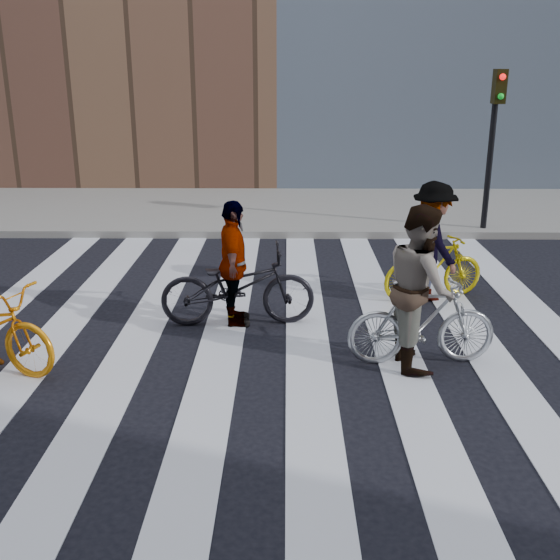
{
  "coord_description": "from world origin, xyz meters",
  "views": [
    {
      "loc": [
        0.28,
        -8.03,
        3.37
      ],
      "look_at": [
        0.19,
        0.3,
        0.65
      ],
      "focal_mm": 42.0,
      "sensor_mm": 36.0,
      "label": 1
    }
  ],
  "objects_px": {
    "bike_silver_mid": "(422,322)",
    "rider_mid": "(420,287)",
    "rider_right": "(432,242)",
    "traffic_signal": "(494,124)",
    "bike_dark_rear": "(238,286)",
    "rider_rear": "(234,264)",
    "bike_yellow_right": "(434,268)"
  },
  "relations": [
    {
      "from": "rider_mid",
      "to": "rider_right",
      "type": "height_order",
      "value": "rider_mid"
    },
    {
      "from": "rider_mid",
      "to": "rider_rear",
      "type": "distance_m",
      "value": 2.56
    },
    {
      "from": "traffic_signal",
      "to": "bike_dark_rear",
      "type": "distance_m",
      "value": 7.12
    },
    {
      "from": "rider_mid",
      "to": "rider_right",
      "type": "bearing_deg",
      "value": -18.8
    },
    {
      "from": "rider_mid",
      "to": "rider_rear",
      "type": "height_order",
      "value": "rider_mid"
    },
    {
      "from": "bike_silver_mid",
      "to": "rider_mid",
      "type": "relative_size",
      "value": 0.91
    },
    {
      "from": "traffic_signal",
      "to": "rider_mid",
      "type": "relative_size",
      "value": 1.73
    },
    {
      "from": "bike_silver_mid",
      "to": "rider_rear",
      "type": "xyz_separation_m",
      "value": [
        -2.3,
        1.23,
        0.33
      ]
    },
    {
      "from": "rider_mid",
      "to": "rider_right",
      "type": "distance_m",
      "value": 2.38
    },
    {
      "from": "bike_yellow_right",
      "to": "rider_rear",
      "type": "xyz_separation_m",
      "value": [
        -2.93,
        -1.07,
        0.37
      ]
    },
    {
      "from": "traffic_signal",
      "to": "rider_right",
      "type": "distance_m",
      "value": 4.59
    },
    {
      "from": "bike_dark_rear",
      "to": "rider_mid",
      "type": "relative_size",
      "value": 1.08
    },
    {
      "from": "rider_rear",
      "to": "bike_dark_rear",
      "type": "bearing_deg",
      "value": -94.54
    },
    {
      "from": "bike_silver_mid",
      "to": "rider_rear",
      "type": "distance_m",
      "value": 2.62
    },
    {
      "from": "bike_yellow_right",
      "to": "rider_rear",
      "type": "distance_m",
      "value": 3.14
    },
    {
      "from": "traffic_signal",
      "to": "bike_yellow_right",
      "type": "height_order",
      "value": "traffic_signal"
    },
    {
      "from": "rider_rear",
      "to": "traffic_signal",
      "type": "bearing_deg",
      "value": -48.64
    },
    {
      "from": "bike_dark_rear",
      "to": "bike_silver_mid",
      "type": "bearing_deg",
      "value": -123.21
    },
    {
      "from": "bike_dark_rear",
      "to": "rider_right",
      "type": "relative_size",
      "value": 1.16
    },
    {
      "from": "bike_yellow_right",
      "to": "rider_mid",
      "type": "xyz_separation_m",
      "value": [
        -0.68,
        -2.3,
        0.47
      ]
    },
    {
      "from": "traffic_signal",
      "to": "rider_mid",
      "type": "height_order",
      "value": "traffic_signal"
    },
    {
      "from": "traffic_signal",
      "to": "bike_dark_rear",
      "type": "relative_size",
      "value": 1.6
    },
    {
      "from": "rider_rear",
      "to": "bike_yellow_right",
      "type": "bearing_deg",
      "value": -74.46
    },
    {
      "from": "bike_dark_rear",
      "to": "rider_right",
      "type": "height_order",
      "value": "rider_right"
    },
    {
      "from": "bike_dark_rear",
      "to": "rider_rear",
      "type": "height_order",
      "value": "rider_rear"
    },
    {
      "from": "rider_mid",
      "to": "rider_right",
      "type": "relative_size",
      "value": 1.07
    },
    {
      "from": "bike_yellow_right",
      "to": "rider_right",
      "type": "relative_size",
      "value": 0.91
    },
    {
      "from": "rider_right",
      "to": "rider_rear",
      "type": "bearing_deg",
      "value": 93.28
    },
    {
      "from": "rider_mid",
      "to": "bike_dark_rear",
      "type": "bearing_deg",
      "value": 57.36
    },
    {
      "from": "traffic_signal",
      "to": "bike_yellow_right",
      "type": "distance_m",
      "value": 4.71
    },
    {
      "from": "bike_dark_rear",
      "to": "rider_mid",
      "type": "distance_m",
      "value": 2.55
    },
    {
      "from": "bike_yellow_right",
      "to": "traffic_signal",
      "type": "bearing_deg",
      "value": -43.05
    }
  ]
}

